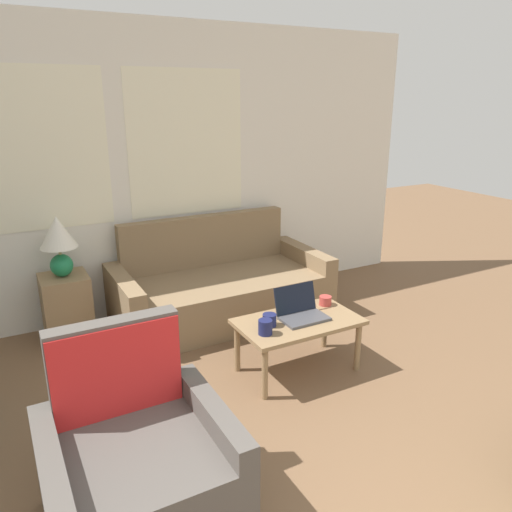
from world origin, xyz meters
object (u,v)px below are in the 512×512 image
at_px(cup_yellow, 269,320).
at_px(cup_white, 265,327).
at_px(coffee_table, 298,326).
at_px(couch, 219,289).
at_px(table_lamp, 58,239).
at_px(armchair, 138,469).
at_px(cup_navy, 325,301).
at_px(laptop, 301,311).

relative_size(cup_yellow, cup_white, 0.94).
xyz_separation_m(coffee_table, cup_white, (-0.32, -0.08, 0.10)).
relative_size(couch, cup_white, 18.37).
bearing_deg(table_lamp, armchair, -90.19).
height_order(cup_yellow, cup_white, cup_white).
bearing_deg(coffee_table, cup_navy, 21.31).
relative_size(armchair, coffee_table, 1.05).
relative_size(coffee_table, cup_white, 8.55).
height_order(couch, armchair, armchair).
relative_size(laptop, cup_yellow, 3.44).
height_order(table_lamp, coffee_table, table_lamp).
height_order(couch, laptop, couch).
bearing_deg(cup_navy, armchair, -152.19).
bearing_deg(cup_yellow, armchair, -145.60).
height_order(armchair, laptop, armchair).
height_order(cup_navy, cup_yellow, cup_yellow).
bearing_deg(table_lamp, couch, -7.57).
height_order(armchair, coffee_table, armchair).
xyz_separation_m(coffee_table, laptop, (0.04, 0.03, 0.10)).
height_order(coffee_table, cup_white, cup_white).
bearing_deg(laptop, cup_white, -163.12).
xyz_separation_m(couch, cup_navy, (0.43, -1.06, 0.19)).
bearing_deg(cup_navy, couch, 112.14).
height_order(couch, cup_yellow, couch).
distance_m(cup_navy, cup_white, 0.69).
xyz_separation_m(couch, cup_white, (-0.22, -1.27, 0.21)).
bearing_deg(coffee_table, armchair, -150.76).
relative_size(cup_navy, cup_yellow, 0.96).
distance_m(coffee_table, cup_navy, 0.37).
bearing_deg(cup_navy, cup_white, -162.13).
bearing_deg(cup_yellow, table_lamp, 131.18).
relative_size(couch, cup_yellow, 19.48).
relative_size(laptop, cup_navy, 3.61).
bearing_deg(couch, armchair, -123.64).
height_order(coffee_table, cup_yellow, cup_yellow).
xyz_separation_m(table_lamp, cup_navy, (1.74, -1.23, -0.42)).
bearing_deg(cup_white, laptop, 16.88).
bearing_deg(table_lamp, cup_white, -53.04).
xyz_separation_m(couch, coffee_table, (0.10, -1.19, 0.10)).
distance_m(table_lamp, cup_white, 1.85).
distance_m(armchair, cup_white, 1.32).
xyz_separation_m(couch, cup_yellow, (-0.13, -1.17, 0.20)).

